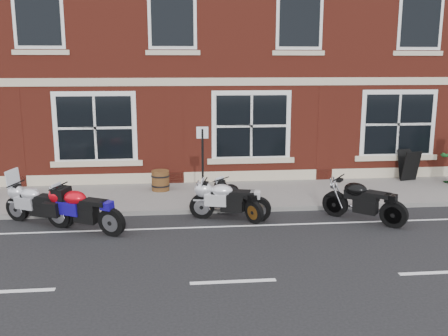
{
  "coord_description": "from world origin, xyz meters",
  "views": [
    {
      "loc": [
        -1.05,
        -11.52,
        3.93
      ],
      "look_at": [
        0.3,
        1.6,
        1.19
      ],
      "focal_mm": 40.0,
      "sensor_mm": 36.0,
      "label": 1
    }
  ],
  "objects_px": {
    "moto_sport_red": "(84,208)",
    "parking_sign": "(203,161)",
    "moto_naked_black": "(363,199)",
    "moto_sport_black": "(237,198)",
    "moto_sport_silver": "(228,199)",
    "a_board_sign": "(409,165)",
    "barrel_planter": "(160,180)",
    "moto_touring_silver": "(38,202)"
  },
  "relations": [
    {
      "from": "moto_touring_silver",
      "to": "moto_sport_black",
      "type": "bearing_deg",
      "value": -61.29
    },
    {
      "from": "moto_sport_red",
      "to": "moto_naked_black",
      "type": "height_order",
      "value": "same"
    },
    {
      "from": "moto_sport_red",
      "to": "moto_sport_silver",
      "type": "relative_size",
      "value": 0.97
    },
    {
      "from": "moto_sport_red",
      "to": "moto_sport_silver",
      "type": "height_order",
      "value": "moto_sport_red"
    },
    {
      "from": "moto_sport_red",
      "to": "moto_sport_black",
      "type": "bearing_deg",
      "value": -48.77
    },
    {
      "from": "moto_sport_black",
      "to": "a_board_sign",
      "type": "height_order",
      "value": "a_board_sign"
    },
    {
      "from": "moto_sport_silver",
      "to": "a_board_sign",
      "type": "bearing_deg",
      "value": -47.11
    },
    {
      "from": "moto_sport_red",
      "to": "moto_naked_black",
      "type": "distance_m",
      "value": 6.92
    },
    {
      "from": "barrel_planter",
      "to": "a_board_sign",
      "type": "bearing_deg",
      "value": 4.12
    },
    {
      "from": "moto_sport_red",
      "to": "moto_sport_black",
      "type": "distance_m",
      "value": 3.87
    },
    {
      "from": "moto_sport_red",
      "to": "moto_sport_black",
      "type": "relative_size",
      "value": 1.2
    },
    {
      "from": "moto_naked_black",
      "to": "barrel_planter",
      "type": "relative_size",
      "value": 2.73
    },
    {
      "from": "moto_touring_silver",
      "to": "barrel_planter",
      "type": "relative_size",
      "value": 3.03
    },
    {
      "from": "moto_sport_silver",
      "to": "moto_sport_black",
      "type": "bearing_deg",
      "value": -33.8
    },
    {
      "from": "moto_sport_black",
      "to": "moto_sport_silver",
      "type": "bearing_deg",
      "value": -172.55
    },
    {
      "from": "moto_naked_black",
      "to": "parking_sign",
      "type": "bearing_deg",
      "value": 116.13
    },
    {
      "from": "a_board_sign",
      "to": "moto_sport_red",
      "type": "bearing_deg",
      "value": -171.78
    },
    {
      "from": "moto_sport_black",
      "to": "barrel_planter",
      "type": "bearing_deg",
      "value": 95.15
    },
    {
      "from": "moto_sport_silver",
      "to": "parking_sign",
      "type": "relative_size",
      "value": 0.94
    },
    {
      "from": "parking_sign",
      "to": "moto_sport_silver",
      "type": "bearing_deg",
      "value": -50.38
    },
    {
      "from": "moto_sport_black",
      "to": "moto_sport_silver",
      "type": "xyz_separation_m",
      "value": [
        -0.24,
        -0.21,
        0.05
      ]
    },
    {
      "from": "moto_sport_red",
      "to": "moto_sport_silver",
      "type": "xyz_separation_m",
      "value": [
        3.54,
        0.57,
        -0.03
      ]
    },
    {
      "from": "moto_sport_red",
      "to": "parking_sign",
      "type": "bearing_deg",
      "value": -35.91
    },
    {
      "from": "moto_touring_silver",
      "to": "moto_sport_silver",
      "type": "height_order",
      "value": "moto_touring_silver"
    },
    {
      "from": "moto_sport_black",
      "to": "moto_naked_black",
      "type": "xyz_separation_m",
      "value": [
        3.14,
        -0.71,
        0.08
      ]
    },
    {
      "from": "moto_sport_silver",
      "to": "barrel_planter",
      "type": "bearing_deg",
      "value": 48.29
    },
    {
      "from": "moto_sport_red",
      "to": "moto_sport_black",
      "type": "height_order",
      "value": "moto_sport_red"
    },
    {
      "from": "moto_naked_black",
      "to": "parking_sign",
      "type": "height_order",
      "value": "parking_sign"
    },
    {
      "from": "parking_sign",
      "to": "moto_sport_black",
      "type": "bearing_deg",
      "value": -31.93
    },
    {
      "from": "a_board_sign",
      "to": "moto_sport_silver",
      "type": "bearing_deg",
      "value": -165.72
    },
    {
      "from": "moto_touring_silver",
      "to": "barrel_planter",
      "type": "bearing_deg",
      "value": -20.7
    },
    {
      "from": "moto_sport_silver",
      "to": "moto_touring_silver",
      "type": "bearing_deg",
      "value": 103.48
    },
    {
      "from": "moto_sport_red",
      "to": "moto_naked_black",
      "type": "relative_size",
      "value": 1.18
    },
    {
      "from": "moto_sport_red",
      "to": "a_board_sign",
      "type": "relative_size",
      "value": 1.97
    },
    {
      "from": "moto_sport_silver",
      "to": "moto_sport_red",
      "type": "bearing_deg",
      "value": 114.44
    },
    {
      "from": "a_board_sign",
      "to": "moto_touring_silver",
      "type": "bearing_deg",
      "value": -177.31
    },
    {
      "from": "moto_sport_black",
      "to": "barrel_planter",
      "type": "relative_size",
      "value": 2.67
    },
    {
      "from": "moto_sport_black",
      "to": "barrel_planter",
      "type": "height_order",
      "value": "moto_sport_black"
    },
    {
      "from": "moto_sport_red",
      "to": "parking_sign",
      "type": "relative_size",
      "value": 0.91
    },
    {
      "from": "moto_sport_red",
      "to": "barrel_planter",
      "type": "distance_m",
      "value": 3.77
    },
    {
      "from": "barrel_planter",
      "to": "parking_sign",
      "type": "xyz_separation_m",
      "value": [
        1.19,
        -2.01,
        0.96
      ]
    },
    {
      "from": "moto_naked_black",
      "to": "parking_sign",
      "type": "xyz_separation_m",
      "value": [
        -3.99,
        1.27,
        0.82
      ]
    }
  ]
}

